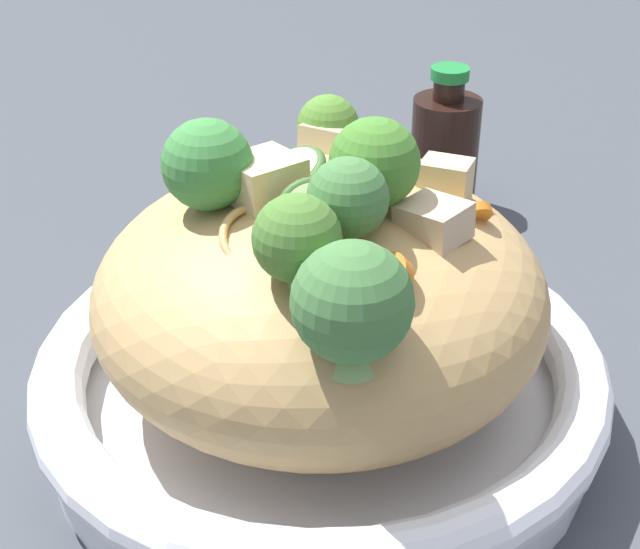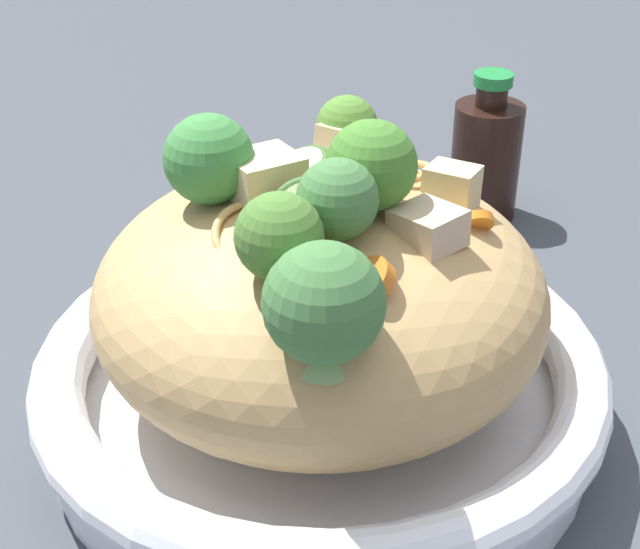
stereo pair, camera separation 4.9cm
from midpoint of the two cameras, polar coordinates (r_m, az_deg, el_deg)
ground_plane at (r=0.54m, az=2.59°, el=-8.86°), size 3.00×3.00×0.00m
serving_bowl at (r=0.53m, az=2.67°, el=-6.55°), size 0.32×0.32×0.05m
noodle_heap at (r=0.49m, az=2.83°, el=-1.28°), size 0.24×0.24×0.12m
broccoli_florets at (r=0.43m, az=2.53°, el=3.93°), size 0.22×0.16×0.08m
carrot_coins at (r=0.43m, az=5.55°, el=1.63°), size 0.11×0.09×0.03m
zucchini_slices at (r=0.46m, az=2.07°, el=4.87°), size 0.09×0.08×0.03m
chicken_chunks at (r=0.49m, az=4.67°, el=5.78°), size 0.13×0.12×0.05m
soy_sauce_bottle at (r=0.75m, az=11.91°, el=7.00°), size 0.05×0.05×0.12m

